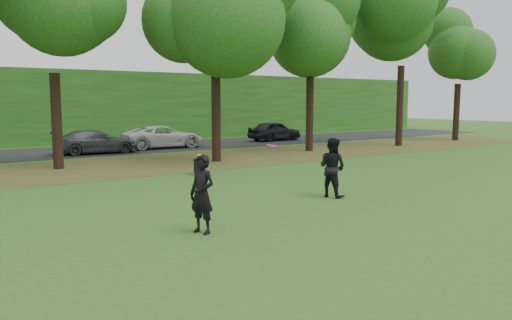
{
  "coord_description": "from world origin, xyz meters",
  "views": [
    {
      "loc": [
        -8.22,
        -8.65,
        2.97
      ],
      "look_at": [
        -0.29,
        2.74,
        1.3
      ],
      "focal_mm": 35.0,
      "sensor_mm": 36.0,
      "label": 1
    }
  ],
  "objects_px": {
    "seated_person": "(200,167)",
    "frisbee": "(272,146)",
    "player_left": "(202,194)",
    "player_right": "(332,167)"
  },
  "relations": [
    {
      "from": "player_left",
      "to": "seated_person",
      "type": "bearing_deg",
      "value": 132.22
    },
    {
      "from": "frisbee",
      "to": "player_right",
      "type": "bearing_deg",
      "value": 20.07
    },
    {
      "from": "seated_person",
      "to": "player_right",
      "type": "bearing_deg",
      "value": -60.56
    },
    {
      "from": "player_right",
      "to": "seated_person",
      "type": "relative_size",
      "value": 2.2
    },
    {
      "from": "seated_person",
      "to": "frisbee",
      "type": "bearing_deg",
      "value": -86.31
    },
    {
      "from": "frisbee",
      "to": "seated_person",
      "type": "relative_size",
      "value": 0.45
    },
    {
      "from": "frisbee",
      "to": "seated_person",
      "type": "height_order",
      "value": "frisbee"
    },
    {
      "from": "player_right",
      "to": "seated_person",
      "type": "height_order",
      "value": "player_right"
    },
    {
      "from": "seated_person",
      "to": "player_left",
      "type": "bearing_deg",
      "value": -99.49
    },
    {
      "from": "player_right",
      "to": "frisbee",
      "type": "bearing_deg",
      "value": 96.92
    }
  ]
}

